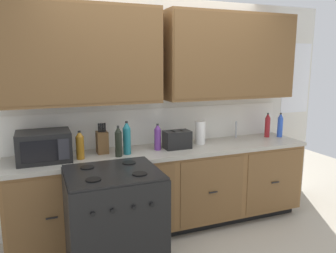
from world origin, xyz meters
name	(u,v)px	position (x,y,z in m)	size (l,w,h in m)	color
ground_plane	(177,240)	(0.00, 0.00, 0.00)	(8.00, 8.00, 0.00)	#B2A893
wall_unit	(160,77)	(0.00, 0.50, 1.65)	(4.40, 0.40, 2.49)	silver
counter_run	(167,188)	(0.00, 0.30, 0.46)	(3.23, 0.64, 0.90)	black
stove_range	(114,225)	(-0.72, -0.33, 0.47)	(0.76, 0.68, 0.95)	black
microwave	(44,146)	(-1.22, 0.32, 1.04)	(0.48, 0.37, 0.28)	black
toaster	(177,140)	(0.12, 0.29, 1.00)	(0.28, 0.18, 0.19)	black
knife_block	(102,142)	(-0.66, 0.39, 1.02)	(0.11, 0.14, 0.31)	brown
sink_faucet	(236,130)	(0.99, 0.51, 1.00)	(0.02, 0.02, 0.20)	#B2B5BA
paper_towel_roll	(200,132)	(0.44, 0.39, 1.03)	(0.12, 0.12, 0.26)	white
bottle_dark	(118,142)	(-0.54, 0.21, 1.05)	(0.07, 0.07, 0.30)	black
bottle_violet	(158,137)	(-0.10, 0.31, 1.04)	(0.07, 0.07, 0.28)	#663384
bottle_teal	(127,138)	(-0.44, 0.27, 1.06)	(0.08, 0.08, 0.33)	#1E707A
bottle_blue	(280,125)	(1.52, 0.35, 1.05)	(0.07, 0.07, 0.30)	blue
bottle_amber	(80,145)	(-0.90, 0.26, 1.04)	(0.08, 0.08, 0.27)	#9E6619
bottle_red	(267,125)	(1.37, 0.40, 1.05)	(0.06, 0.06, 0.30)	maroon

